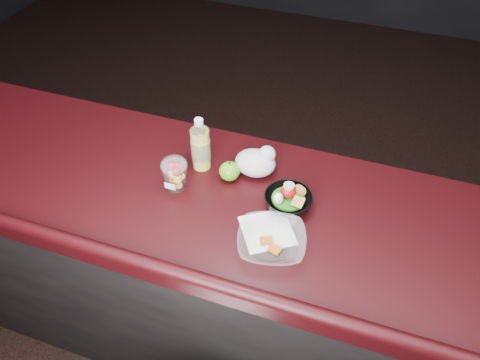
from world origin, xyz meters
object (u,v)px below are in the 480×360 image
Objects in this scene: green_apple at (230,171)px; snack_bowl at (288,200)px; takeout_bowl at (271,242)px; lemonade_bottle at (201,147)px; fruit_cup at (175,173)px.

green_apple is 0.44× the size of snack_bowl.
takeout_bowl is (0.23, -0.25, -0.01)m from green_apple.
snack_bowl reaches higher than takeout_bowl.
lemonade_bottle is 0.37m from snack_bowl.
lemonade_bottle is at bearing 166.32° from green_apple.
green_apple is at bearing 32.35° from fruit_cup.
lemonade_bottle is 0.14m from green_apple.
green_apple is at bearing 132.48° from takeout_bowl.
snack_bowl is (0.35, -0.09, -0.06)m from lemonade_bottle.
snack_bowl is at bearing -14.86° from lemonade_bottle.
fruit_cup is 0.51× the size of takeout_bowl.
green_apple is at bearing 164.54° from snack_bowl.
green_apple is (0.12, -0.03, -0.05)m from lemonade_bottle.
fruit_cup reaches higher than green_apple.
fruit_cup is 0.42m from takeout_bowl.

